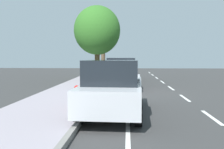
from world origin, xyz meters
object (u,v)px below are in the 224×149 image
cyclist_with_backpack (107,73)px  pedestrian_on_phone (97,66)px  bicycle_at_curb (111,85)px  street_tree_mid_block (97,31)px  street_tree_near_cyclist (103,40)px  parked_sedan_black_nearest (124,71)px  fire_hydrant (77,96)px  parked_pickup_silver_mid (114,89)px  parked_suv_dark_blue_second (121,73)px

cyclist_with_backpack → pedestrian_on_phone: 10.15m
bicycle_at_curb → street_tree_mid_block: size_ratio=0.22×
pedestrian_on_phone → street_tree_near_cyclist: bearing=-122.8°
parked_sedan_black_nearest → fire_hydrant: size_ratio=5.30×
parked_pickup_silver_mid → pedestrian_on_phone: parked_pickup_silver_mid is taller
cyclist_with_backpack → street_tree_mid_block: 6.36m
street_tree_near_cyclist → cyclist_with_backpack: bearing=96.6°
street_tree_near_cyclist → pedestrian_on_phone: (0.50, 0.78, -2.64)m
parked_sedan_black_nearest → fire_hydrant: (1.61, 13.95, -0.17)m
parked_suv_dark_blue_second → pedestrian_on_phone: parked_suv_dark_blue_second is taller
parked_suv_dark_blue_second → cyclist_with_backpack: bearing=48.2°
parked_sedan_black_nearest → cyclist_with_backpack: bearing=82.9°
fire_hydrant → cyclist_with_backpack: bearing=-96.0°
bicycle_at_curb → cyclist_with_backpack: size_ratio=0.75×
parked_pickup_silver_mid → fire_hydrant: size_ratio=6.41×
street_tree_mid_block → pedestrian_on_phone: street_tree_mid_block is taller
street_tree_mid_block → street_tree_near_cyclist: bearing=-90.0°
parked_suv_dark_blue_second → bicycle_at_curb: parked_suv_dark_blue_second is taller
parked_suv_dark_blue_second → street_tree_near_cyclist: street_tree_near_cyclist is taller
bicycle_at_curb → street_tree_mid_block: 7.12m
parked_pickup_silver_mid → cyclist_with_backpack: (0.72, -6.71, 0.18)m
parked_suv_dark_blue_second → street_tree_near_cyclist: size_ratio=1.00×
cyclist_with_backpack → fire_hydrant: (0.67, 6.39, -0.49)m
street_tree_near_cyclist → street_tree_mid_block: bearing=90.0°
parked_sedan_black_nearest → fire_hydrant: parked_sedan_black_nearest is taller
fire_hydrant → street_tree_near_cyclist: bearing=-88.1°
pedestrian_on_phone → fire_hydrant: bearing=93.7°
parked_suv_dark_blue_second → pedestrian_on_phone: 9.46m
cyclist_with_backpack → fire_hydrant: size_ratio=2.09×
parked_pickup_silver_mid → street_tree_mid_block: 12.70m
pedestrian_on_phone → cyclist_with_backpack: bearing=99.9°
parked_suv_dark_blue_second → fire_hydrant: parked_suv_dark_blue_second is taller
parked_pickup_silver_mid → pedestrian_on_phone: bearing=-81.6°
parked_pickup_silver_mid → street_tree_mid_block: street_tree_mid_block is taller
parked_sedan_black_nearest → street_tree_near_cyclist: size_ratio=0.94×
parked_sedan_black_nearest → pedestrian_on_phone: size_ratio=2.55×
parked_sedan_black_nearest → bicycle_at_curb: 8.04m
parked_sedan_black_nearest → bicycle_at_curb: (0.71, 8.00, -0.36)m
parked_pickup_silver_mid → pedestrian_on_phone: size_ratio=3.09×
bicycle_at_curb → pedestrian_on_phone: pedestrian_on_phone is taller
parked_sedan_black_nearest → cyclist_with_backpack: 7.63m
parked_sedan_black_nearest → cyclist_with_backpack: (0.94, 7.56, 0.32)m
parked_pickup_silver_mid → pedestrian_on_phone: (2.46, -16.70, 0.25)m
street_tree_near_cyclist → pedestrian_on_phone: 2.80m
bicycle_at_curb → cyclist_with_backpack: cyclist_with_backpack is taller
parked_sedan_black_nearest → parked_suv_dark_blue_second: parked_suv_dark_blue_second is taller
bicycle_at_curb → street_tree_near_cyclist: (1.47, -11.21, 3.41)m
cyclist_with_backpack → pedestrian_on_phone: bearing=-80.1°
street_tree_mid_block → parked_suv_dark_blue_second: bearing=114.2°
parked_sedan_black_nearest → parked_pickup_silver_mid: (0.22, 14.27, 0.15)m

